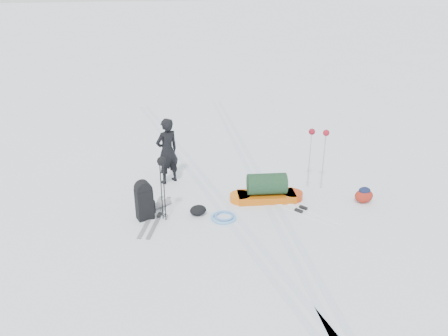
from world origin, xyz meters
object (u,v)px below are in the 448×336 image
(expedition_rucksack, at_px, (146,200))
(ski_poles_black, at_px, (162,169))
(pulk_sled, at_px, (267,190))
(skier, at_px, (167,151))

(expedition_rucksack, distance_m, ski_poles_black, 0.87)
(expedition_rucksack, xyz_separation_m, ski_poles_black, (0.34, -0.21, 0.77))
(pulk_sled, xyz_separation_m, expedition_rucksack, (-2.74, -0.00, 0.15))
(ski_poles_black, bearing_deg, skier, 79.92)
(skier, distance_m, pulk_sled, 2.62)
(expedition_rucksack, height_order, ski_poles_black, ski_poles_black)
(skier, xyz_separation_m, ski_poles_black, (-0.41, -1.82, 0.34))
(pulk_sled, distance_m, ski_poles_black, 2.58)
(skier, relative_size, pulk_sled, 0.95)
(ski_poles_black, bearing_deg, expedition_rucksack, 150.71)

